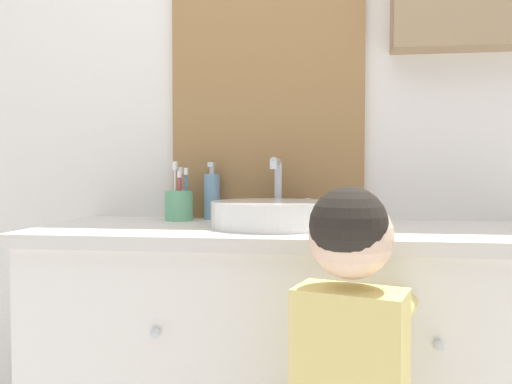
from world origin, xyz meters
TOP-DOWN VIEW (x-y plane):
  - wall_back at (0.02, 0.62)m, footprint 3.20×0.18m
  - vanity_counter at (0.00, 0.34)m, footprint 1.46×0.53m
  - sink_basin at (-0.07, 0.34)m, footprint 0.34×0.40m
  - toothbrush_holder at (-0.38, 0.48)m, footprint 0.09×0.09m
  - soap_dispenser at (-0.29, 0.54)m, footprint 0.05×0.05m

SIDE VIEW (x-z plane):
  - vanity_counter at x=0.00m, z-range 0.00..0.83m
  - sink_basin at x=-0.07m, z-range 0.77..0.97m
  - toothbrush_holder at x=-0.38m, z-range 0.79..0.98m
  - soap_dispenser at x=-0.29m, z-range 0.82..1.00m
  - wall_back at x=0.02m, z-range 0.02..2.52m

